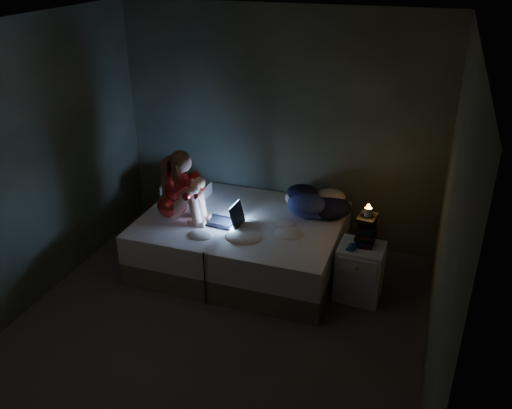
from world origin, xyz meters
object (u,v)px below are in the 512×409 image
at_px(nightstand, 359,272).
at_px(candle, 368,211).
at_px(laptop, 223,212).
at_px(woman, 171,185).
at_px(bed, 242,242).
at_px(phone, 352,248).

bearing_deg(nightstand, candle, 77.70).
distance_m(laptop, candle, 1.44).
distance_m(woman, laptop, 0.59).
height_order(bed, phone, phone).
relative_size(bed, laptop, 5.55).
distance_m(nightstand, phone, 0.31).
bearing_deg(woman, laptop, 4.43).
distance_m(woman, phone, 1.90).
relative_size(woman, candle, 9.50).
bearing_deg(bed, woman, -161.77).
distance_m(bed, woman, 0.97).
xyz_separation_m(woman, laptop, (0.53, 0.06, -0.25)).
distance_m(candle, phone, 0.37).
relative_size(candle, phone, 0.57).
xyz_separation_m(bed, laptop, (-0.14, -0.16, 0.41)).
xyz_separation_m(bed, phone, (1.19, -0.23, 0.29)).
height_order(candle, phone, candle).
bearing_deg(bed, phone, -11.01).
bearing_deg(laptop, bed, 53.15).
xyz_separation_m(candle, phone, (-0.10, -0.12, -0.34)).
distance_m(bed, nightstand, 1.28).
height_order(nightstand, candle, candle).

